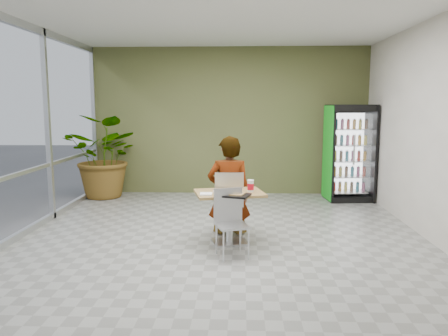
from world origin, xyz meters
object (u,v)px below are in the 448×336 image
Objects in this scene: dining_table at (229,207)px; chair_near at (230,216)px; potted_plant at (106,156)px; soda_cup at (251,186)px; seated_woman at (229,195)px; chair_far at (229,198)px; beverage_fridge at (349,153)px; cafeteria_tray at (233,195)px.

chair_near is at bearing -87.15° from dining_table.
dining_table is 0.45m from chair_near.
soda_cup is at bearing -45.54° from potted_plant.
seated_woman is at bearing 73.42° from chair_near.
chair_far reaches higher than dining_table.
seated_woman is 10.74× the size of soda_cup.
beverage_fridge is at bearing -135.44° from chair_far.
soda_cup is at bearing 123.05° from chair_far.
beverage_fridge is (2.32, 3.29, 0.22)m from cafeteria_tray.
soda_cup is 3.64m from beverage_fridge.
soda_cup is (0.32, -0.49, 0.23)m from seated_woman.
dining_table is 3.85m from beverage_fridge.
chair_far is (-0.02, 0.46, 0.03)m from dining_table.
cafeteria_tray is (0.06, -0.29, 0.23)m from dining_table.
beverage_fridge reaches higher than seated_woman.
chair_far reaches higher than soda_cup.
chair_near is at bearing 90.33° from seated_woman.
cafeteria_tray reaches higher than dining_table.
dining_table is 1.09× the size of chair_far.
chair_far is 3.75m from potted_plant.
seated_woman reaches higher than dining_table.
chair_far is at bearing 73.32° from chair_near.
dining_table is at bearing -48.68° from potted_plant.
chair_far is 0.06m from seated_woman.
soda_cup is at bearing 40.68° from chair_near.
chair_far is 0.78m from cafeteria_tray.
beverage_fridge is at bearing -136.07° from seated_woman.
chair_far is 3.51m from beverage_fridge.
chair_near is (0.04, -0.91, -0.05)m from chair_far.
cafeteria_tray is at bearing -130.47° from beverage_fridge.
chair_far reaches higher than cafeteria_tray.
dining_table is 6.31× the size of soda_cup.
chair_far is at bearing -44.22° from potted_plant.
soda_cup reaches higher than dining_table.
beverage_fridge is 5.07m from potted_plant.
seated_woman is (-0.04, 0.96, 0.09)m from chair_near.
dining_table is 0.60× the size of potted_plant.
beverage_fridge reaches higher than soda_cup.
beverage_fridge is (2.39, 2.54, 0.42)m from chair_far.
soda_cup is 0.09× the size of beverage_fridge.
beverage_fridge is at bearing 36.62° from chair_near.
beverage_fridge reaches higher than chair_near.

